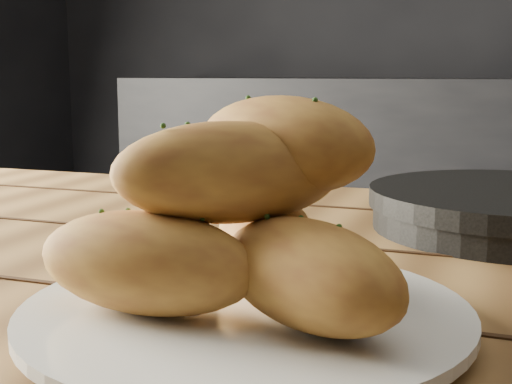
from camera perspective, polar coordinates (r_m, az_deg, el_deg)
name	(u,v)px	position (r m, az deg, el deg)	size (l,w,h in m)	color
table	(268,369)	(0.65, 0.97, -14.00)	(1.60, 0.93, 0.75)	olive
plate	(246,317)	(0.47, -0.84, -10.01)	(0.30, 0.30, 0.02)	white
bread_rolls	(245,219)	(0.46, -0.91, -2.14)	(0.26, 0.23, 0.14)	gold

